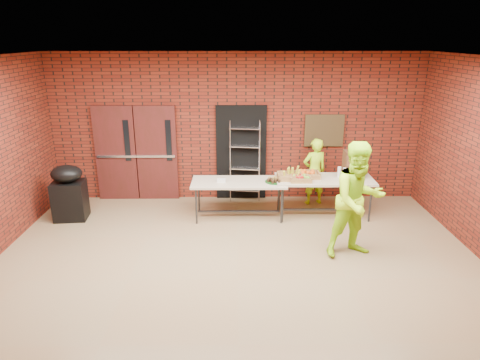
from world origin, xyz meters
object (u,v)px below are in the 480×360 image
coffee_dispenser (354,164)px  covered_grill (69,192)px  volunteer_woman (314,172)px  volunteer_man (358,200)px  table_left (239,184)px  wire_rack (245,162)px  table_right (324,182)px

coffee_dispenser → covered_grill: (-5.68, -0.24, -0.50)m
coffee_dispenser → volunteer_woman: volunteer_woman is taller
volunteer_man → table_left: bearing=125.0°
wire_rack → volunteer_woman: wire_rack is taller
wire_rack → volunteer_man: bearing=-47.1°
covered_grill → volunteer_woman: 5.06m
table_right → coffee_dispenser: 0.70m
table_left → volunteer_man: 2.49m
table_left → coffee_dispenser: coffee_dispenser is taller
volunteer_woman → table_right: bearing=81.4°
table_left → wire_rack: bearing=82.1°
covered_grill → volunteer_woman: volunteer_woman is taller
wire_rack → coffee_dispenser: 2.31m
table_right → volunteer_woman: volunteer_woman is taller
volunteer_woman → volunteer_man: 2.35m
covered_grill → volunteer_man: volunteer_man is taller
table_left → coffee_dispenser: (2.32, 0.21, 0.35)m
table_right → covered_grill: bearing=-178.3°
wire_rack → table_left: wire_rack is taller
coffee_dispenser → volunteer_man: 1.83m
table_right → coffee_dispenser: bearing=13.6°
table_right → covered_grill: size_ratio=1.75×
table_left → volunteer_man: volunteer_man is taller
coffee_dispenser → wire_rack: bearing=160.8°
covered_grill → table_right: bearing=-4.0°
wire_rack → volunteer_woman: 1.52m
covered_grill → volunteer_woman: size_ratio=0.77×
table_right → covered_grill: 5.08m
wire_rack → table_right: 1.82m
volunteer_man → volunteer_woman: bearing=81.3°
table_right → volunteer_woman: bearing=97.4°
table_right → wire_rack: bearing=150.9°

